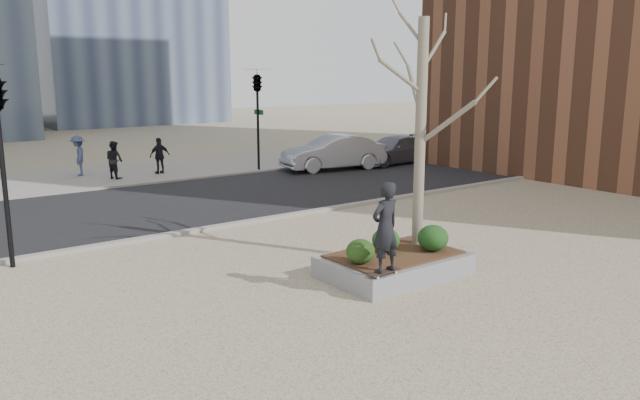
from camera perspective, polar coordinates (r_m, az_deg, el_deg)
ground at (r=13.10m, az=3.54°, el=-7.68°), size 120.00×120.00×0.00m
street at (r=21.43m, az=-14.06°, el=-0.39°), size 60.00×8.00×0.02m
far_sidewalk at (r=27.92m, az=-19.71°, el=2.00°), size 60.00×6.00×0.02m
planter at (r=13.67m, az=6.77°, el=-5.93°), size 3.00×2.00×0.45m
planter_mulch at (r=13.59m, az=6.79°, el=-4.94°), size 2.70×1.70×0.04m
sycamore_tree at (r=13.97m, az=9.27°, el=9.27°), size 2.80×2.80×6.60m
shrub_left at (r=12.76m, az=3.72°, el=-4.71°), size 0.59×0.59×0.50m
shrub_middle at (r=13.64m, az=6.04°, el=-3.65°), size 0.61×0.61×0.52m
shrub_right at (r=13.84m, az=10.30°, el=-3.43°), size 0.67×0.67×0.57m
skateboard at (r=12.26m, az=5.90°, el=-6.68°), size 0.79×0.26×0.08m
skateboarder at (r=12.00m, az=5.99°, el=-2.49°), size 0.67×0.46×1.77m
car_silver at (r=28.18m, az=1.21°, el=4.37°), size 4.94×2.53×1.55m
car_third at (r=30.32m, az=6.73°, el=4.56°), size 4.58×2.04×1.30m
pedestrian_a at (r=27.05m, az=-18.30°, el=3.51°), size 0.82×0.92×1.56m
pedestrian_b at (r=28.31m, az=-21.23°, el=3.80°), size 0.92×1.24×1.71m
pedestrian_c at (r=27.89m, az=-14.45°, el=3.95°), size 0.93×0.43×1.56m
traffic_light_near at (r=15.34m, az=-27.01°, el=2.57°), size 0.60×2.48×4.50m
traffic_light_far at (r=28.13m, az=-5.70°, el=7.28°), size 0.60×2.48×4.50m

